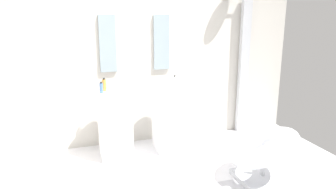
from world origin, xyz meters
The scene contains 10 objects.
rear_partition centered at (0.00, 1.65, 1.30)m, with size 4.80×0.10×2.60m, color beige.
pedestal_sink_left centered at (-0.37, 1.19, 0.46)m, with size 0.46×0.46×0.96m.
pedestal_sink_right centered at (0.37, 1.19, 0.46)m, with size 0.46×0.46×0.96m.
vanity_mirror_left centered at (-0.37, 1.58, 1.44)m, with size 0.22×0.03×0.75m, color #8C9EA8.
vanity_mirror_right centered at (0.37, 1.58, 1.44)m, with size 0.22×0.03×0.75m, color #8C9EA8.
shower_column centered at (1.65, 1.53, 1.08)m, with size 0.49×0.24×2.05m.
lounge_chair centered at (1.11, 0.05, 0.35)m, with size 1.08×1.08×0.65m.
soap_bottle_blue centered at (-0.52, 1.21, 0.92)m, with size 0.04×0.04×0.15m.
soap_bottle_white centered at (0.47, 1.27, 0.93)m, with size 0.04×0.04×0.16m.
soap_bottle_amber centered at (-0.47, 1.32, 0.94)m, with size 0.05×0.05×0.17m.
Camera 1 is at (-0.88, -2.77, 1.84)m, focal length 34.27 mm.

